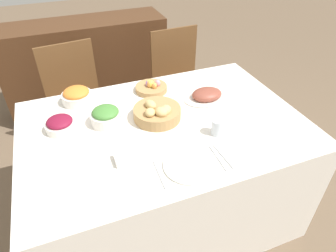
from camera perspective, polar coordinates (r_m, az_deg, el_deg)
The scene contains 17 objects.
ground_plane at distance 2.23m, azimuth -0.59°, elevation -15.58°, with size 12.00×12.00×0.00m, color brown.
dining_table at distance 1.94m, azimuth -0.67°, elevation -8.67°, with size 1.57×1.06×0.77m.
chair_far_right at distance 2.64m, azimuth 2.18°, elevation 8.37°, with size 0.44×0.44×0.94m.
chair_far_left at distance 2.47m, azimuth -16.87°, elevation 4.46°, with size 0.47×0.47×0.94m.
sideboard at distance 3.16m, azimuth -15.15°, elevation 10.97°, with size 1.55×0.44×0.89m.
bread_basket at distance 1.70m, azimuth -2.06°, elevation 2.54°, with size 0.27×0.27×0.11m.
egg_basket at distance 1.97m, azimuth -3.19°, elevation 7.38°, with size 0.21×0.21×0.08m.
ham_platter at distance 1.90m, azimuth 7.40°, elevation 5.84°, with size 0.30×0.21×0.07m.
beet_salad_bowl at distance 1.72m, azimuth -19.86°, elevation 0.33°, with size 0.16×0.16×0.08m.
green_salad_bowl at distance 1.69m, azimuth -11.73°, elevation 1.89°, with size 0.17×0.17×0.10m.
carrot_bowl at distance 1.92m, azimuth -16.98°, elevation 5.54°, with size 0.18×0.18×0.10m.
dinner_plate at distance 1.42m, azimuth 4.14°, elevation -7.48°, with size 0.25×0.25×0.01m.
fork at distance 1.39m, azimuth -1.62°, elevation -9.17°, with size 0.02×0.19×0.00m.
knife at distance 1.48m, azimuth 9.48°, elevation -5.98°, with size 0.02×0.19×0.00m.
spoon at distance 1.49m, azimuth 10.48°, elevation -5.68°, with size 0.02×0.19×0.00m.
drinking_cup at distance 1.60m, azimuth 9.42°, elevation -0.21°, with size 0.07×0.07×0.09m.
butter_dish at distance 1.46m, azimuth -7.52°, elevation -5.87°, with size 0.14×0.08×0.03m.
Camera 1 is at (-0.47, -1.26, 1.77)m, focal length 32.00 mm.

